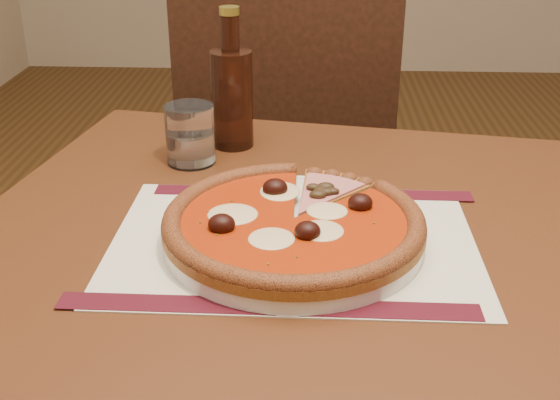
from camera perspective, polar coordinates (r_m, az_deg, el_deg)
The scene contains 8 objects.
table at distance 0.94m, azimuth -0.06°, elevation -7.75°, with size 0.92×0.92×0.75m.
chair_far at distance 1.63m, azimuth 0.58°, elevation 3.75°, with size 0.46×0.46×0.98m.
placemat at distance 0.86m, azimuth 1.09°, elevation -3.45°, with size 0.44×0.32×0.00m, color beige.
plate at distance 0.85m, azimuth 1.10°, elevation -2.87°, with size 0.31×0.31×0.02m, color white.
pizza at distance 0.84m, azimuth 1.11°, elevation -1.69°, with size 0.32×0.32×0.04m.
ham_slice at distance 0.92m, azimuth 4.66°, elevation 0.50°, with size 0.10×0.15×0.02m.
water_glass at distance 1.08m, azimuth -7.31°, elevation 5.30°, with size 0.07×0.07×0.09m, color white.
bottle at distance 1.13m, azimuth -3.94°, elevation 8.61°, with size 0.07×0.07×0.22m.
Camera 1 is at (-0.70, -1.31, 1.17)m, focal length 45.00 mm.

